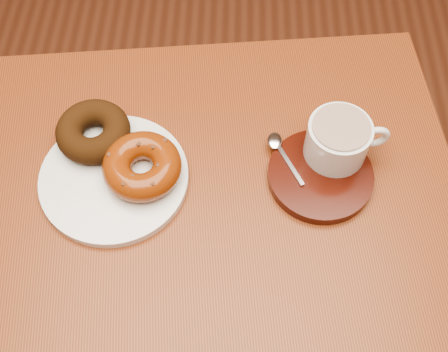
{
  "coord_description": "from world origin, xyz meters",
  "views": [
    {
      "loc": [
        0.19,
        -0.23,
        1.43
      ],
      "look_at": [
        0.18,
        0.19,
        0.72
      ],
      "focal_mm": 45.0,
      "sensor_mm": 36.0,
      "label": 1
    }
  ],
  "objects_px": {
    "cafe_table": "(212,216)",
    "saucer": "(320,176)",
    "donut_plate": "(114,178)",
    "coffee_cup": "(339,139)"
  },
  "relations": [
    {
      "from": "cafe_table",
      "to": "saucer",
      "type": "xyz_separation_m",
      "value": [
        0.16,
        0.01,
        0.12
      ]
    },
    {
      "from": "donut_plate",
      "to": "coffee_cup",
      "type": "relative_size",
      "value": 1.79
    },
    {
      "from": "cafe_table",
      "to": "donut_plate",
      "type": "distance_m",
      "value": 0.19
    },
    {
      "from": "cafe_table",
      "to": "saucer",
      "type": "distance_m",
      "value": 0.2
    },
    {
      "from": "donut_plate",
      "to": "saucer",
      "type": "height_order",
      "value": "saucer"
    },
    {
      "from": "coffee_cup",
      "to": "saucer",
      "type": "bearing_deg",
      "value": -126.99
    },
    {
      "from": "coffee_cup",
      "to": "donut_plate",
      "type": "bearing_deg",
      "value": -176.72
    },
    {
      "from": "saucer",
      "to": "coffee_cup",
      "type": "xyz_separation_m",
      "value": [
        0.02,
        0.04,
        0.04
      ]
    },
    {
      "from": "donut_plate",
      "to": "cafe_table",
      "type": "bearing_deg",
      "value": 0.0
    },
    {
      "from": "cafe_table",
      "to": "coffee_cup",
      "type": "height_order",
      "value": "coffee_cup"
    }
  ]
}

